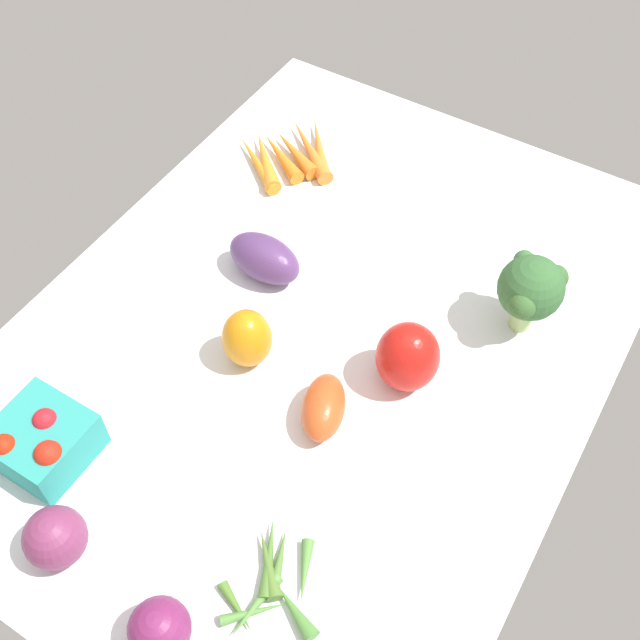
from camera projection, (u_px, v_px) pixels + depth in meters
tablecloth at (320, 333)px, 109.78cm from camera, size 104.00×76.00×2.00cm
eggplant at (264, 258)px, 112.55cm from camera, size 7.11×11.76×6.67cm
okra_pile at (272, 583)px, 86.49cm from camera, size 14.05×12.48×1.99cm
roma_tomato at (324, 407)px, 98.08cm from camera, size 10.93×8.61×5.44cm
red_onion_near_basket at (55, 538)px, 86.82cm from camera, size 7.20×7.20×7.20cm
carrot_bunch at (289, 154)px, 129.39cm from camera, size 20.43×19.34×2.75cm
bell_pepper_red at (408, 357)px, 99.88cm from camera, size 11.74×11.74×10.21cm
broccoli_head at (532, 289)px, 103.24cm from camera, size 10.10×8.91×12.46cm
bell_pepper_orange at (247, 338)px, 102.37cm from camera, size 8.89×8.89×9.06cm
red_onion_center at (159, 629)px, 81.08cm from camera, size 6.72×6.72×6.72cm
berry_basket at (43, 441)px, 94.37cm from camera, size 10.71×10.71×7.55cm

